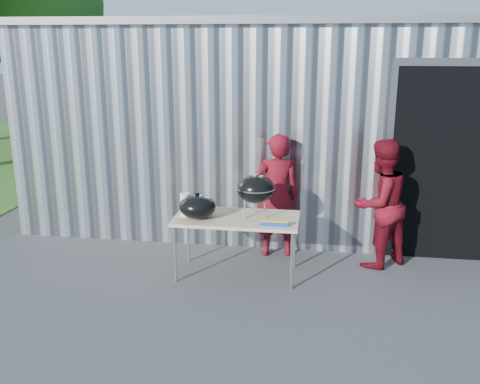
% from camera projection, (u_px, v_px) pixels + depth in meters
% --- Properties ---
extents(ground, '(80.00, 80.00, 0.00)m').
position_uv_depth(ground, '(207.00, 301.00, 5.94)').
color(ground, '#38383A').
extents(building, '(8.20, 6.20, 3.10)m').
position_uv_depth(building, '(306.00, 112.00, 9.76)').
color(building, silver).
rests_on(building, ground).
extents(tree_far, '(3.49, 3.49, 5.78)m').
position_uv_depth(tree_far, '(38.00, 4.00, 14.42)').
color(tree_far, '#442D19').
rests_on(tree_far, ground).
extents(folding_table, '(1.50, 0.75, 0.75)m').
position_uv_depth(folding_table, '(237.00, 220.00, 6.45)').
color(folding_table, tan).
rests_on(folding_table, ground).
extents(kettle_grill, '(0.46, 0.46, 0.94)m').
position_uv_depth(kettle_grill, '(256.00, 183.00, 6.35)').
color(kettle_grill, black).
rests_on(kettle_grill, folding_table).
extents(grill_lid, '(0.44, 0.44, 0.32)m').
position_uv_depth(grill_lid, '(198.00, 206.00, 6.37)').
color(grill_lid, black).
rests_on(grill_lid, folding_table).
extents(paper_towels, '(0.12, 0.12, 0.28)m').
position_uv_depth(paper_towels, '(185.00, 205.00, 6.44)').
color(paper_towels, white).
rests_on(paper_towels, folding_table).
extents(white_tub, '(0.20, 0.15, 0.10)m').
position_uv_depth(white_tub, '(196.00, 206.00, 6.71)').
color(white_tub, white).
rests_on(white_tub, folding_table).
extents(foil_box, '(0.32, 0.05, 0.06)m').
position_uv_depth(foil_box, '(274.00, 223.00, 6.12)').
color(foil_box, navy).
rests_on(foil_box, folding_table).
extents(person_cook, '(0.67, 0.51, 1.66)m').
position_uv_depth(person_cook, '(277.00, 196.00, 7.04)').
color(person_cook, '#5C0A15').
rests_on(person_cook, ground).
extents(person_bystander, '(1.01, 0.98, 1.64)m').
position_uv_depth(person_bystander, '(380.00, 204.00, 6.71)').
color(person_bystander, '#5C0A15').
rests_on(person_bystander, ground).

